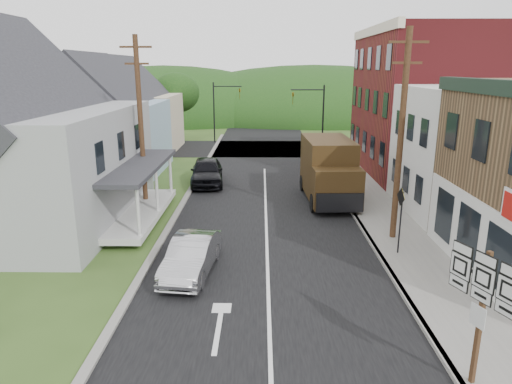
{
  "coord_description": "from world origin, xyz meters",
  "views": [
    {
      "loc": [
        -0.26,
        -15.61,
        7.44
      ],
      "look_at": [
        -0.48,
        3.46,
        2.2
      ],
      "focal_mm": 32.0,
      "sensor_mm": 36.0,
      "label": 1
    }
  ],
  "objects_px": {
    "silver_sedan": "(192,256)",
    "delivery_van": "(329,170)",
    "dark_sedan": "(207,171)",
    "warning_sign": "(401,212)",
    "route_sign_cluster": "(482,300)"
  },
  "relations": [
    {
      "from": "silver_sedan",
      "to": "warning_sign",
      "type": "relative_size",
      "value": 1.54
    },
    {
      "from": "dark_sedan",
      "to": "warning_sign",
      "type": "distance_m",
      "value": 14.84
    },
    {
      "from": "silver_sedan",
      "to": "delivery_van",
      "type": "height_order",
      "value": "delivery_van"
    },
    {
      "from": "silver_sedan",
      "to": "route_sign_cluster",
      "type": "height_order",
      "value": "route_sign_cluster"
    },
    {
      "from": "silver_sedan",
      "to": "dark_sedan",
      "type": "height_order",
      "value": "dark_sedan"
    },
    {
      "from": "silver_sedan",
      "to": "delivery_van",
      "type": "xyz_separation_m",
      "value": [
        6.41,
        9.73,
        1.08
      ]
    },
    {
      "from": "route_sign_cluster",
      "to": "dark_sedan",
      "type": "bearing_deg",
      "value": 92.19
    },
    {
      "from": "silver_sedan",
      "to": "warning_sign",
      "type": "bearing_deg",
      "value": 18.41
    },
    {
      "from": "silver_sedan",
      "to": "warning_sign",
      "type": "height_order",
      "value": "warning_sign"
    },
    {
      "from": "silver_sedan",
      "to": "dark_sedan",
      "type": "bearing_deg",
      "value": 100.53
    },
    {
      "from": "dark_sedan",
      "to": "warning_sign",
      "type": "relative_size",
      "value": 1.84
    },
    {
      "from": "delivery_van",
      "to": "route_sign_cluster",
      "type": "height_order",
      "value": "route_sign_cluster"
    },
    {
      "from": "delivery_van",
      "to": "route_sign_cluster",
      "type": "relative_size",
      "value": 1.89
    },
    {
      "from": "route_sign_cluster",
      "to": "silver_sedan",
      "type": "bearing_deg",
      "value": 119.37
    },
    {
      "from": "dark_sedan",
      "to": "route_sign_cluster",
      "type": "xyz_separation_m",
      "value": [
        8.56,
        -19.61,
        1.47
      ]
    }
  ]
}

